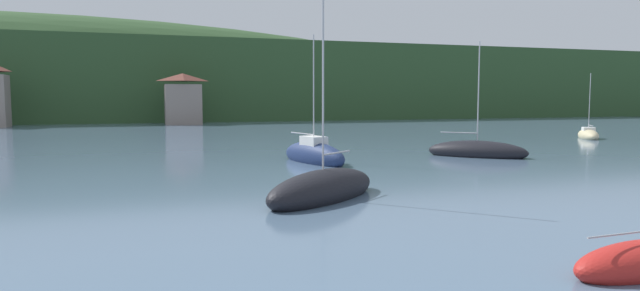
{
  "coord_description": "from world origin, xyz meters",
  "views": [
    {
      "loc": [
        -7.23,
        26.3,
        4.27
      ],
      "look_at": [
        0.0,
        47.94,
        2.28
      ],
      "focal_mm": 31.08,
      "sensor_mm": 36.0,
      "label": 1
    }
  ],
  "objects_px": {
    "sailboat_far_3": "(477,151)",
    "sailboat_mid_1": "(323,190)",
    "shore_building_westcentral": "(183,100)",
    "sailboat_far_6": "(314,155)",
    "sailboat_far_2": "(588,135)"
  },
  "relations": [
    {
      "from": "shore_building_westcentral",
      "to": "sailboat_far_2",
      "type": "relative_size",
      "value": 1.12
    },
    {
      "from": "sailboat_mid_1",
      "to": "sailboat_far_6",
      "type": "height_order",
      "value": "sailboat_mid_1"
    },
    {
      "from": "sailboat_far_2",
      "to": "sailboat_far_6",
      "type": "relative_size",
      "value": 0.81
    },
    {
      "from": "shore_building_westcentral",
      "to": "sailboat_mid_1",
      "type": "relative_size",
      "value": 0.83
    },
    {
      "from": "sailboat_mid_1",
      "to": "shore_building_westcentral",
      "type": "bearing_deg",
      "value": -127.83
    },
    {
      "from": "sailboat_far_3",
      "to": "sailboat_far_6",
      "type": "relative_size",
      "value": 0.98
    },
    {
      "from": "sailboat_far_3",
      "to": "sailboat_far_6",
      "type": "height_order",
      "value": "sailboat_far_6"
    },
    {
      "from": "sailboat_far_3",
      "to": "sailboat_far_6",
      "type": "xyz_separation_m",
      "value": [
        -12.3,
        0.36,
        0.12
      ]
    },
    {
      "from": "shore_building_westcentral",
      "to": "sailboat_far_2",
      "type": "bearing_deg",
      "value": -49.37
    },
    {
      "from": "sailboat_far_3",
      "to": "sailboat_mid_1",
      "type": "bearing_deg",
      "value": -96.98
    },
    {
      "from": "sailboat_mid_1",
      "to": "sailboat_far_6",
      "type": "distance_m",
      "value": 13.23
    },
    {
      "from": "sailboat_far_6",
      "to": "sailboat_far_3",
      "type": "bearing_deg",
      "value": 74.38
    },
    {
      "from": "shore_building_westcentral",
      "to": "sailboat_mid_1",
      "type": "bearing_deg",
      "value": -89.84
    },
    {
      "from": "sailboat_far_3",
      "to": "shore_building_westcentral",
      "type": "bearing_deg",
      "value": 151.56
    },
    {
      "from": "sailboat_mid_1",
      "to": "sailboat_far_3",
      "type": "bearing_deg",
      "value": 179.71
    }
  ]
}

